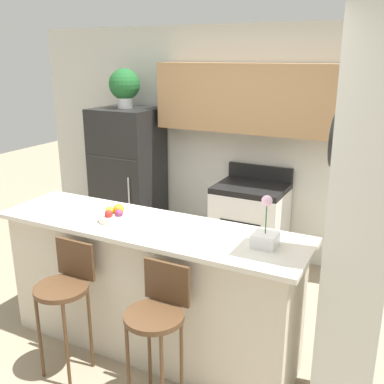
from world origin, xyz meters
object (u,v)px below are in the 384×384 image
(bar_stool_left, at_px, (65,289))
(fruit_bowl, at_px, (114,215))
(orchid_vase, at_px, (265,235))
(potted_plant_on_fridge, at_px, (124,86))
(refrigerator, at_px, (128,177))
(trash_bin, at_px, (162,240))
(bar_stool_right, at_px, (157,316))
(stove_range, at_px, (250,225))

(bar_stool_left, relative_size, fruit_bowl, 4.44)
(fruit_bowl, bearing_deg, orchid_vase, 3.26)
(bar_stool_left, relative_size, potted_plant_on_fridge, 2.19)
(refrigerator, xyz_separation_m, fruit_bowl, (1.11, -1.76, 0.26))
(trash_bin, bearing_deg, bar_stool_right, -59.51)
(bar_stool_left, relative_size, orchid_vase, 2.81)
(stove_range, relative_size, bar_stool_left, 1.09)
(potted_plant_on_fridge, xyz_separation_m, trash_bin, (0.58, -0.22, -1.70))
(fruit_bowl, xyz_separation_m, trash_bin, (-0.53, 1.54, -0.89))
(orchid_vase, relative_size, trash_bin, 0.92)
(bar_stool_left, xyz_separation_m, trash_bin, (-0.41, 1.98, -0.47))
(refrigerator, bearing_deg, potted_plant_on_fridge, 119.02)
(bar_stool_right, xyz_separation_m, orchid_vase, (0.51, 0.51, 0.46))
(stove_range, distance_m, orchid_vase, 1.99)
(bar_stool_right, xyz_separation_m, potted_plant_on_fridge, (-1.75, 2.20, 1.23))
(orchid_vase, bearing_deg, potted_plant_on_fridge, 143.22)
(fruit_bowl, distance_m, trash_bin, 1.86)
(fruit_bowl, bearing_deg, refrigerator, 122.33)
(refrigerator, bearing_deg, fruit_bowl, -57.67)
(refrigerator, distance_m, fruit_bowl, 2.10)
(bar_stool_right, bearing_deg, orchid_vase, 44.67)
(potted_plant_on_fridge, bearing_deg, bar_stool_left, -65.71)
(stove_range, height_order, bar_stool_left, stove_range)
(bar_stool_right, bearing_deg, trash_bin, 120.49)
(refrigerator, relative_size, potted_plant_on_fridge, 3.68)
(bar_stool_left, bearing_deg, fruit_bowl, 74.92)
(bar_stool_left, height_order, potted_plant_on_fridge, potted_plant_on_fridge)
(stove_range, bearing_deg, refrigerator, -178.68)
(orchid_vase, xyz_separation_m, trash_bin, (-1.68, 1.47, -0.93))
(refrigerator, distance_m, orchid_vase, 2.85)
(fruit_bowl, bearing_deg, potted_plant_on_fridge, 122.33)
(potted_plant_on_fridge, height_order, trash_bin, potted_plant_on_fridge)
(trash_bin, bearing_deg, orchid_vase, -41.22)
(bar_stool_left, height_order, fruit_bowl, fruit_bowl)
(bar_stool_right, distance_m, orchid_vase, 0.86)
(refrigerator, xyz_separation_m, potted_plant_on_fridge, (-0.00, 0.00, 1.07))
(refrigerator, bearing_deg, bar_stool_right, -51.51)
(bar_stool_left, bearing_deg, refrigerator, 114.29)
(stove_range, distance_m, potted_plant_on_fridge, 2.11)
(refrigerator, relative_size, stove_range, 1.53)
(potted_plant_on_fridge, distance_m, fruit_bowl, 2.23)
(bar_stool_left, bearing_deg, trash_bin, 101.67)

